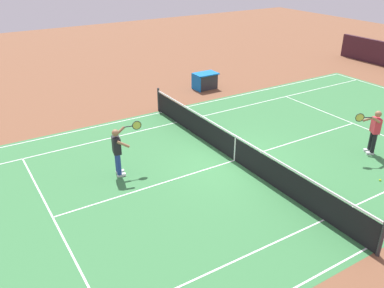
# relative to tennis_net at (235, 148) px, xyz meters

# --- Properties ---
(ground_plane) EXTENTS (60.00, 60.00, 0.00)m
(ground_plane) POSITION_rel_tennis_net_xyz_m (0.00, 0.00, -0.49)
(ground_plane) COLOR brown
(court_slab) EXTENTS (24.20, 11.40, 0.00)m
(court_slab) POSITION_rel_tennis_net_xyz_m (0.00, 0.00, -0.49)
(court_slab) COLOR #387A42
(court_slab) RESTS_ON ground_plane
(court_line_markings) EXTENTS (23.85, 11.05, 0.01)m
(court_line_markings) POSITION_rel_tennis_net_xyz_m (0.00, 0.00, -0.49)
(court_line_markings) COLOR white
(court_line_markings) RESTS_ON ground_plane
(tennis_net) EXTENTS (0.10, 11.70, 1.08)m
(tennis_net) POSITION_rel_tennis_net_xyz_m (0.00, 0.00, 0.00)
(tennis_net) COLOR #2D2D33
(tennis_net) RESTS_ON ground_plane
(tennis_player_near) EXTENTS (1.14, 0.76, 1.70)m
(tennis_player_near) POSITION_rel_tennis_net_xyz_m (3.85, -1.24, 0.44)
(tennis_player_near) COLOR navy
(tennis_player_near) RESTS_ON ground_plane
(tennis_player_far) EXTENTS (1.18, 0.75, 1.70)m
(tennis_player_far) POSITION_rel_tennis_net_xyz_m (-4.60, 2.15, 0.44)
(tennis_player_far) COLOR black
(tennis_player_far) RESTS_ON ground_plane
(tennis_ball) EXTENTS (0.07, 0.07, 0.07)m
(tennis_ball) POSITION_rel_tennis_net_xyz_m (-3.17, 3.62, -0.46)
(tennis_ball) COLOR #CCE01E
(tennis_ball) RESTS_ON ground_plane
(equipment_cart_tarped) EXTENTS (1.25, 0.84, 0.85)m
(equipment_cart_tarped) POSITION_rel_tennis_net_xyz_m (-3.61, -7.36, -0.05)
(equipment_cart_tarped) COLOR #2D2D33
(equipment_cart_tarped) RESTS_ON ground_plane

